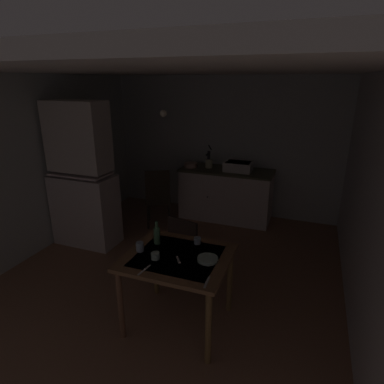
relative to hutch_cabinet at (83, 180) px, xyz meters
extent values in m
plane|color=#91674F|center=(1.50, -0.19, -0.95)|extent=(5.17, 5.17, 0.00)
cube|color=silver|center=(1.50, 1.94, 0.23)|extent=(4.04, 0.10, 2.36)
cube|color=silver|center=(-0.52, -0.19, 0.23)|extent=(0.10, 4.27, 2.36)
cube|color=silver|center=(3.52, -0.19, 0.23)|extent=(0.10, 4.27, 2.36)
cube|color=silver|center=(1.50, -0.19, 1.46)|extent=(4.04, 4.27, 0.10)
cube|color=silver|center=(0.00, 0.00, -0.44)|extent=(0.89, 0.47, 1.01)
cube|color=silver|center=(0.00, 0.00, 0.61)|extent=(0.82, 0.40, 0.93)
cube|color=silver|center=(0.00, -0.02, 0.11)|extent=(0.80, 0.42, 0.02)
cube|color=silver|center=(1.66, 1.57, -0.53)|extent=(1.51, 0.60, 0.83)
cube|color=#52513C|center=(1.66, 1.57, -0.10)|extent=(1.54, 0.63, 0.03)
sphere|color=#2D2823|center=(1.43, 1.26, -0.49)|extent=(0.02, 0.02, 0.02)
cube|color=silver|center=(1.85, 1.57, -0.01)|extent=(0.44, 0.34, 0.15)
cube|color=black|center=(1.85, 1.57, 0.06)|extent=(0.38, 0.28, 0.01)
cylinder|color=#232328|center=(1.32, 1.62, 0.05)|extent=(0.05, 0.05, 0.28)
cylinder|color=#232328|center=(1.32, 1.55, 0.15)|extent=(0.03, 0.12, 0.03)
cylinder|color=black|center=(1.32, 1.68, 0.24)|extent=(0.02, 0.16, 0.12)
cylinder|color=tan|center=(1.03, 1.52, -0.05)|extent=(0.22, 0.22, 0.08)
cylinder|color=beige|center=(1.34, 1.60, -0.02)|extent=(0.12, 0.12, 0.14)
cube|color=brown|center=(1.91, -1.10, -0.22)|extent=(0.96, 0.84, 0.04)
cube|color=white|center=(1.91, -1.10, -0.20)|extent=(0.75, 0.65, 0.00)
cylinder|color=brown|center=(1.49, -1.46, -0.59)|extent=(0.06, 0.06, 0.71)
cylinder|color=brown|center=(2.33, -1.46, -0.59)|extent=(0.06, 0.06, 0.71)
cylinder|color=brown|center=(1.49, -0.75, -0.59)|extent=(0.06, 0.06, 0.71)
cylinder|color=brown|center=(2.32, -0.74, -0.59)|extent=(0.06, 0.06, 0.71)
cube|color=#2E2020|center=(1.78, -0.39, -0.51)|extent=(0.48, 0.48, 0.03)
cube|color=#2E2420|center=(1.73, -0.57, -0.29)|extent=(0.37, 0.11, 0.41)
cylinder|color=#2E2020|center=(1.98, -0.26, -0.74)|extent=(0.04, 0.04, 0.42)
cylinder|color=#2E2020|center=(1.65, -0.18, -0.74)|extent=(0.04, 0.04, 0.42)
cylinder|color=#2E2020|center=(1.90, -0.59, -0.74)|extent=(0.04, 0.04, 0.42)
cylinder|color=#2E2020|center=(1.57, -0.51, -0.74)|extent=(0.04, 0.04, 0.42)
cube|color=black|center=(0.70, 0.92, -0.52)|extent=(0.53, 0.53, 0.03)
cube|color=black|center=(0.78, 0.76, -0.24)|extent=(0.35, 0.19, 0.53)
cylinder|color=black|center=(0.78, 1.15, -0.74)|extent=(0.04, 0.04, 0.42)
cylinder|color=black|center=(0.47, 1.00, -0.74)|extent=(0.04, 0.04, 0.42)
cylinder|color=black|center=(0.92, 0.85, -0.74)|extent=(0.04, 0.04, 0.42)
cylinder|color=black|center=(0.62, 0.70, -0.74)|extent=(0.04, 0.04, 0.42)
cylinder|color=#ADD1C1|center=(2.19, -1.09, -0.19)|extent=(0.19, 0.19, 0.03)
cylinder|color=#9EB2C6|center=(2.00, -0.82, -0.17)|extent=(0.07, 0.07, 0.06)
cylinder|color=#ADD1C1|center=(1.74, -1.22, -0.17)|extent=(0.08, 0.08, 0.06)
cylinder|color=#9EB2C6|center=(1.54, -1.15, -0.16)|extent=(0.07, 0.07, 0.09)
cylinder|color=#4C7F56|center=(1.63, -0.95, -0.12)|extent=(0.06, 0.06, 0.17)
cylinder|color=#4C7F56|center=(1.63, -0.95, 0.00)|extent=(0.03, 0.03, 0.07)
cube|color=silver|center=(1.74, -1.42, -0.20)|extent=(0.04, 0.18, 0.00)
cube|color=beige|center=(1.94, -1.17, -0.20)|extent=(0.09, 0.11, 0.00)
cube|color=beige|center=(2.29, -1.40, -0.20)|extent=(0.03, 0.16, 0.00)
sphere|color=#F9EFCC|center=(1.30, -0.06, 0.96)|extent=(0.08, 0.08, 0.08)
camera|label=1|loc=(2.96, -3.51, 1.33)|focal=30.40mm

